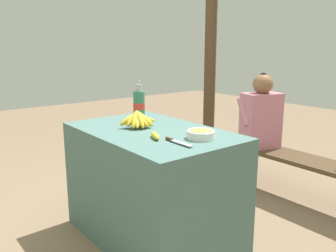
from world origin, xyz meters
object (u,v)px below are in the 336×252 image
Objects in this scene: banana_bunch_ripe at (138,119)px; seated_vendor at (258,123)px; support_post_near at (210,64)px; serving_bowl at (201,134)px; wooden_bench at (288,161)px; water_bottle at (139,105)px; knife at (175,141)px; loose_banana_front at (155,136)px.

banana_bunch_ripe is 0.25× the size of seated_vendor.
support_post_near reaches higher than seated_vendor.
serving_bowl is 1.33m from wooden_bench.
water_bottle reaches higher than banana_bunch_ripe.
seated_vendor is at bearing 112.65° from serving_bowl.
knife is at bearing 127.27° from seated_vendor.
water_bottle reaches higher than knife.
support_post_near is (-1.30, 0.31, 0.78)m from wooden_bench.
banana_bunch_ripe is 1.62× the size of serving_bowl.
knife is at bearing -98.32° from serving_bowl.
seated_vendor is (0.17, 1.21, -0.28)m from water_bottle.
wooden_bench is at bearing 67.68° from water_bottle.
wooden_bench is at bearing 89.98° from loose_banana_front.
knife is 0.13× the size of wooden_bench.
wooden_bench is 0.78× the size of support_post_near.
seated_vendor is at bearing 103.27° from loose_banana_front.
water_bottle is 0.13× the size of support_post_near.
knife is at bearing -6.07° from banana_bunch_ripe.
knife is at bearing -15.99° from water_bottle.
loose_banana_front is 0.14× the size of seated_vendor.
support_post_near reaches higher than knife.
support_post_near is at bearing 166.81° from wooden_bench.
knife is at bearing -49.87° from support_post_near.
banana_bunch_ripe is at bearing -102.68° from wooden_bench.
water_bottle is 0.17× the size of wooden_bench.
banana_bunch_ripe is at bearing -34.89° from water_bottle.
seated_vendor is (-0.03, 1.34, -0.22)m from banana_bunch_ripe.
seated_vendor is at bearing -176.91° from wooden_bench.
banana_bunch_ripe is at bearing 164.65° from loose_banana_front.
water_bottle is 0.28× the size of seated_vendor.
banana_bunch_ripe reaches higher than loose_banana_front.
water_bottle is 0.68m from knife.
water_bottle is at bearing -62.36° from support_post_near.
wooden_bench is (-0.17, 1.23, -0.47)m from serving_bowl.
water_bottle is 1.44m from wooden_bench.
loose_banana_front is (0.50, -0.22, -0.10)m from water_bottle.
banana_bunch_ripe is at bearing -59.10° from support_post_near.
banana_bunch_ripe is 0.45m from knife.
wooden_bench is (0.50, 1.22, -0.56)m from water_bottle.
serving_bowl is 0.10× the size of wooden_bench.
water_bottle is at bearing 179.66° from serving_bowl.
water_bottle is at bearing 156.25° from loose_banana_front.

